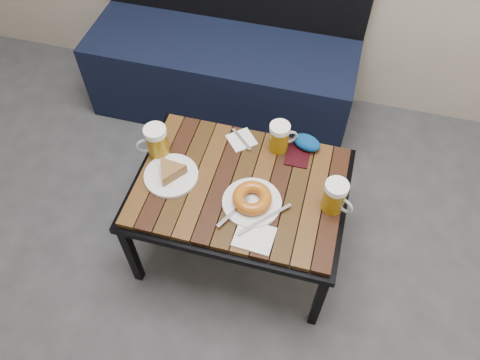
% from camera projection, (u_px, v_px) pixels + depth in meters
% --- Properties ---
extents(bench, '(1.40, 0.50, 0.95)m').
position_uv_depth(bench, '(223.00, 68.00, 2.53)').
color(bench, black).
rests_on(bench, ground).
extents(cafe_table, '(0.84, 0.62, 0.47)m').
position_uv_depth(cafe_table, '(240.00, 191.00, 1.86)').
color(cafe_table, black).
rests_on(cafe_table, ground).
extents(beer_mug_left, '(0.14, 0.12, 0.14)m').
position_uv_depth(beer_mug_left, '(156.00, 142.00, 1.86)').
color(beer_mug_left, '#8B620B').
rests_on(beer_mug_left, cafe_table).
extents(beer_mug_centre, '(0.13, 0.11, 0.13)m').
position_uv_depth(beer_mug_centre, '(280.00, 137.00, 1.88)').
color(beer_mug_centre, '#8B620B').
rests_on(beer_mug_centre, cafe_table).
extents(beer_mug_right, '(0.13, 0.11, 0.14)m').
position_uv_depth(beer_mug_right, '(335.00, 196.00, 1.70)').
color(beer_mug_right, '#8B620B').
rests_on(beer_mug_right, cafe_table).
extents(plate_pie, '(0.21, 0.21, 0.06)m').
position_uv_depth(plate_pie, '(171.00, 173.00, 1.83)').
color(plate_pie, white).
rests_on(plate_pie, cafe_table).
extents(plate_bagel, '(0.26, 0.27, 0.06)m').
position_uv_depth(plate_bagel, '(252.00, 200.00, 1.75)').
color(plate_bagel, white).
rests_on(plate_bagel, cafe_table).
extents(napkin_left, '(0.15, 0.15, 0.01)m').
position_uv_depth(napkin_left, '(242.00, 140.00, 1.95)').
color(napkin_left, white).
rests_on(napkin_left, cafe_table).
extents(napkin_right, '(0.15, 0.13, 0.01)m').
position_uv_depth(napkin_right, '(254.00, 237.00, 1.68)').
color(napkin_right, white).
rests_on(napkin_right, cafe_table).
extents(passport_navy, '(0.13, 0.14, 0.01)m').
position_uv_depth(passport_navy, '(169.00, 171.00, 1.86)').
color(passport_navy, black).
rests_on(passport_navy, cafe_table).
extents(passport_burgundy, '(0.10, 0.13, 0.01)m').
position_uv_depth(passport_burgundy, '(298.00, 154.00, 1.91)').
color(passport_burgundy, black).
rests_on(passport_burgundy, cafe_table).
extents(knit_pouch, '(0.14, 0.11, 0.05)m').
position_uv_depth(knit_pouch, '(307.00, 143.00, 1.92)').
color(knit_pouch, '#040972').
rests_on(knit_pouch, cafe_table).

